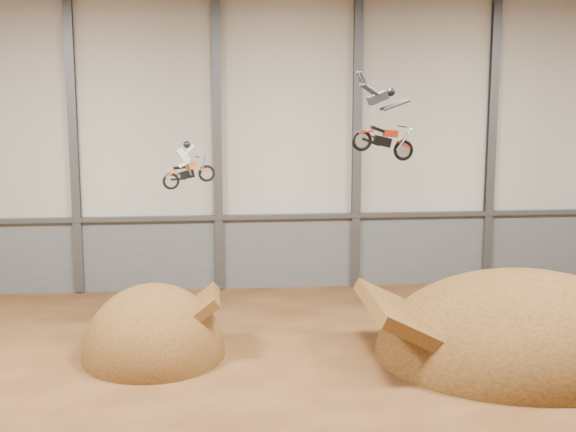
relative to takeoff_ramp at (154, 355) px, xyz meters
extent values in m
plane|color=#452712|center=(5.89, -5.61, 0.00)|extent=(40.00, 40.00, 0.00)
cube|color=beige|center=(5.89, 9.39, 7.00)|extent=(40.00, 0.10, 14.00)
cube|color=#5A5D62|center=(5.89, 9.29, 1.75)|extent=(39.80, 0.18, 3.50)
cube|color=#47494F|center=(5.89, 9.14, 3.55)|extent=(39.80, 0.35, 0.20)
cube|color=#47494F|center=(-4.11, 9.19, 7.00)|extent=(0.40, 0.36, 13.90)
cube|color=#47494F|center=(2.55, 9.19, 7.00)|extent=(0.40, 0.36, 13.90)
cube|color=#47494F|center=(9.22, 9.19, 7.00)|extent=(0.40, 0.36, 13.90)
cube|color=#47494F|center=(15.89, 9.19, 7.00)|extent=(0.40, 0.36, 13.90)
ellipsoid|color=#442911|center=(0.00, 0.00, 0.00)|extent=(5.28, 6.10, 5.28)
ellipsoid|color=#442911|center=(13.59, -1.40, 0.00)|extent=(10.91, 9.65, 6.30)
camera|label=1|loc=(2.22, -28.82, 10.16)|focal=50.00mm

